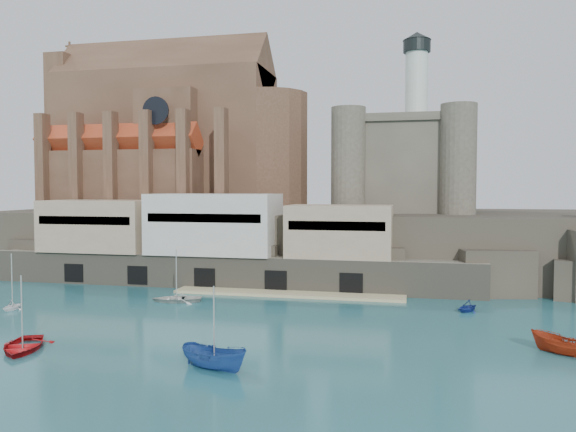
# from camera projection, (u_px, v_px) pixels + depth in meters

# --- Properties ---
(ground) EXTENTS (300.00, 300.00, 0.00)m
(ground) POSITION_uv_depth(u_px,v_px,m) (229.00, 328.00, 55.38)
(ground) COLOR #1B525B
(ground) RESTS_ON ground
(promontory) EXTENTS (100.00, 36.00, 10.00)m
(promontory) POSITION_uv_depth(u_px,v_px,m) (303.00, 241.00, 93.55)
(promontory) COLOR #2A2620
(promontory) RESTS_ON ground
(quay) EXTENTS (70.00, 12.00, 13.05)m
(quay) POSITION_uv_depth(u_px,v_px,m) (212.00, 243.00, 79.79)
(quay) COLOR #6F6959
(quay) RESTS_ON ground
(church) EXTENTS (47.00, 25.93, 30.51)m
(church) POSITION_uv_depth(u_px,v_px,m) (175.00, 142.00, 100.33)
(church) COLOR #4D3324
(church) RESTS_ON promontory
(castle_keep) EXTENTS (21.20, 21.20, 29.30)m
(castle_keep) POSITION_uv_depth(u_px,v_px,m) (403.00, 160.00, 91.01)
(castle_keep) COLOR #4C483C
(castle_keep) RESTS_ON promontory
(boat_0) EXTENTS (4.68, 2.94, 6.33)m
(boat_0) POSITION_uv_depth(u_px,v_px,m) (23.00, 350.00, 47.94)
(boat_0) COLOR #B31014
(boat_0) RESTS_ON ground
(boat_2) EXTENTS (2.81, 2.77, 5.87)m
(boat_2) POSITION_uv_depth(u_px,v_px,m) (214.00, 369.00, 42.82)
(boat_2) COLOR #23488F
(boat_2) RESTS_ON ground
(boat_4) EXTENTS (2.55, 1.61, 2.89)m
(boat_4) POSITION_uv_depth(u_px,v_px,m) (13.00, 310.00, 63.82)
(boat_4) COLOR white
(boat_4) RESTS_ON ground
(boat_5) EXTENTS (2.81, 2.79, 5.35)m
(boat_5) POSITION_uv_depth(u_px,v_px,m) (563.00, 354.00, 46.60)
(boat_5) COLOR #9F2D11
(boat_5) RESTS_ON ground
(boat_6) EXTENTS (2.39, 4.49, 6.04)m
(boat_6) POSITION_uv_depth(u_px,v_px,m) (177.00, 301.00, 68.47)
(boat_6) COLOR silver
(boat_6) RESTS_ON ground
(boat_7) EXTENTS (3.20, 3.05, 3.19)m
(boat_7) POSITION_uv_depth(u_px,v_px,m) (468.00, 311.00, 62.91)
(boat_7) COLOR navy
(boat_7) RESTS_ON ground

